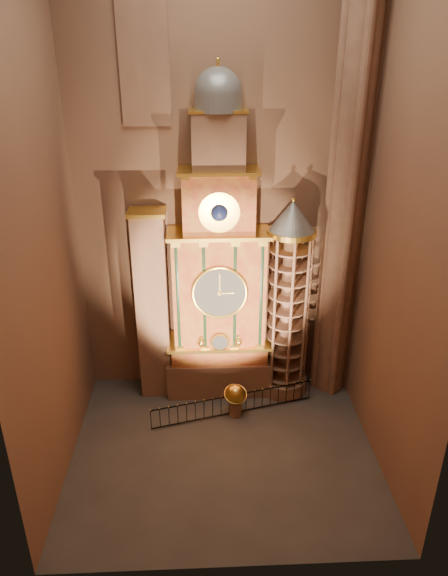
{
  "coord_description": "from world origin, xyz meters",
  "views": [
    {
      "loc": [
        -0.81,
        -18.64,
        16.95
      ],
      "look_at": [
        0.17,
        3.0,
        7.0
      ],
      "focal_mm": 32.0,
      "sensor_mm": 36.0,
      "label": 1
    }
  ],
  "objects_px": {
    "astronomical_clock": "(219,278)",
    "iron_railing": "(234,404)",
    "stair_turret": "(287,304)",
    "celestial_globe": "(236,397)",
    "portrait_tower": "(153,306)"
  },
  "relations": [
    {
      "from": "portrait_tower",
      "to": "celestial_globe",
      "type": "relative_size",
      "value": 5.88
    },
    {
      "from": "astronomical_clock",
      "to": "stair_turret",
      "type": "height_order",
      "value": "astronomical_clock"
    },
    {
      "from": "astronomical_clock",
      "to": "iron_railing",
      "type": "xyz_separation_m",
      "value": [
        0.65,
        -2.33,
        -6.05
      ]
    },
    {
      "from": "astronomical_clock",
      "to": "iron_railing",
      "type": "relative_size",
      "value": 2.02
    },
    {
      "from": "stair_turret",
      "to": "iron_railing",
      "type": "height_order",
      "value": "stair_turret"
    },
    {
      "from": "astronomical_clock",
      "to": "portrait_tower",
      "type": "bearing_deg",
      "value": 179.71
    },
    {
      "from": "portrait_tower",
      "to": "stair_turret",
      "type": "relative_size",
      "value": 0.94
    },
    {
      "from": "iron_railing",
      "to": "celestial_globe",
      "type": "bearing_deg",
      "value": 0.55
    },
    {
      "from": "portrait_tower",
      "to": "celestial_globe",
      "type": "height_order",
      "value": "portrait_tower"
    },
    {
      "from": "celestial_globe",
      "to": "astronomical_clock",
      "type": "bearing_deg",
      "value": 107.63
    },
    {
      "from": "astronomical_clock",
      "to": "celestial_globe",
      "type": "height_order",
      "value": "astronomical_clock"
    },
    {
      "from": "stair_turret",
      "to": "iron_railing",
      "type": "relative_size",
      "value": 1.31
    },
    {
      "from": "portrait_tower",
      "to": "iron_railing",
      "type": "xyz_separation_m",
      "value": [
        4.05,
        -2.35,
        -4.52
      ]
    },
    {
      "from": "astronomical_clock",
      "to": "celestial_globe",
      "type": "distance_m",
      "value": 6.14
    },
    {
      "from": "stair_turret",
      "to": "iron_railing",
      "type": "bearing_deg",
      "value": -144.12
    }
  ]
}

